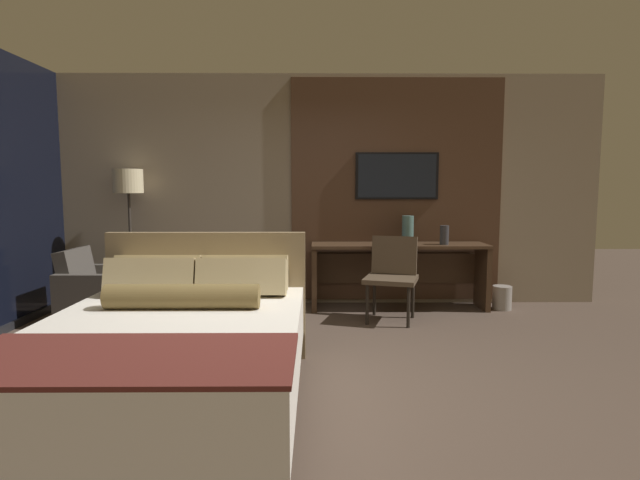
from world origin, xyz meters
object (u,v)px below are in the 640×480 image
object	(u,v)px
book	(390,243)
waste_bin	(502,298)
desk	(398,263)
armchair_by_window	(101,296)
vase_tall	(408,230)
bed	(174,356)
tv	(397,176)
desk_chair	(392,270)
vase_short	(444,235)
floor_lamp	(129,192)

from	to	relation	value
book	waste_bin	bearing A→B (deg)	-2.02
desk	book	size ratio (longest dim) A/B	8.04
armchair_by_window	vase_tall	world-z (taller)	vase_tall
bed	armchair_by_window	size ratio (longest dim) A/B	2.79
tv	desk_chair	bearing A→B (deg)	-101.59
vase_short	book	size ratio (longest dim) A/B	0.87
bed	tv	bearing A→B (deg)	57.56
bed	desk_chair	xyz separation A→B (m)	(1.74, 2.25, 0.18)
bed	floor_lamp	distance (m)	3.25
armchair_by_window	bed	bearing A→B (deg)	-146.84
tv	armchair_by_window	size ratio (longest dim) A/B	1.27
bed	armchair_by_window	bearing A→B (deg)	122.67
book	desk	bearing A→B (deg)	30.33
desk_chair	waste_bin	bearing A→B (deg)	34.18
tv	vase_tall	xyz separation A→B (m)	(0.11, -0.20, -0.64)
vase_tall	waste_bin	xyz separation A→B (m)	(1.11, -0.11, -0.80)
tv	floor_lamp	bearing A→B (deg)	-176.77
desk	book	world-z (taller)	book
bed	floor_lamp	size ratio (longest dim) A/B	1.34
vase_tall	book	distance (m)	0.27
bed	desk_chair	bearing A→B (deg)	52.19
waste_bin	vase_short	bearing A→B (deg)	-179.54
tv	floor_lamp	distance (m)	3.20
floor_lamp	desk_chair	bearing A→B (deg)	-10.30
vase_short	book	world-z (taller)	vase_short
tv	desk	bearing A→B (deg)	-90.00
tv	floor_lamp	world-z (taller)	tv
bed	vase_short	xyz separation A→B (m)	(2.41, 2.66, 0.53)
floor_lamp	book	xyz separation A→B (m)	(3.08, -0.09, -0.59)
desk	desk_chair	distance (m)	0.55
bed	book	distance (m)	3.28
bed	desk	distance (m)	3.36
tv	vase_short	size ratio (longest dim) A/B	4.51
bed	vase_tall	distance (m)	3.48
desk_chair	book	bearing A→B (deg)	101.91
book	desk_chair	bearing A→B (deg)	-95.25
desk	floor_lamp	bearing A→B (deg)	179.58
floor_lamp	vase_tall	size ratio (longest dim) A/B	5.01
tv	waste_bin	distance (m)	1.91
bed	vase_tall	xyz separation A→B (m)	(2.00, 2.78, 0.58)
desk_chair	vase_short	distance (m)	0.86
bed	armchair_by_window	xyz separation A→B (m)	(-1.42, 2.21, -0.09)
vase_tall	armchair_by_window	bearing A→B (deg)	-170.58
book	vase_tall	bearing A→B (deg)	17.40
book	tv	bearing A→B (deg)	68.04
book	waste_bin	world-z (taller)	book
bed	book	world-z (taller)	bed
bed	tv	size ratio (longest dim) A/B	2.20
desk	desk_chair	xyz separation A→B (m)	(-0.15, -0.53, 0.01)
desk_chair	vase_short	world-z (taller)	vase_short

